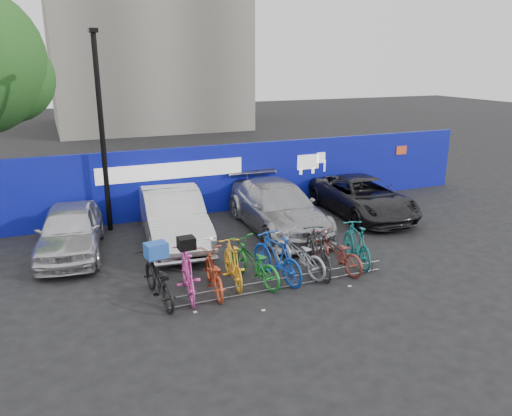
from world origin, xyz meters
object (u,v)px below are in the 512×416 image
car_2 (278,207)px  bike_9 (357,244)px  bike_3 (233,263)px  car_1 (173,217)px  bike_2 (213,273)px  bike_1 (188,273)px  bike_8 (336,252)px  bike_6 (299,254)px  bike_5 (277,257)px  bike_4 (254,262)px  lamppost (102,128)px  car_3 (363,197)px  car_0 (70,230)px  bike_rack (281,283)px  bike_7 (318,251)px  bike_0 (158,279)px

car_2 → bike_9: 3.44m
bike_3 → car_1: bearing=-73.3°
bike_2 → car_2: bearing=-127.0°
bike_1 → bike_3: 1.19m
bike_2 → bike_8: size_ratio=0.98×
bike_1 → bike_2: bearing=-174.7°
bike_3 → bike_6: size_ratio=0.92×
bike_3 → bike_5: size_ratio=0.90×
bike_4 → bike_3: bearing=-24.8°
bike_2 → bike_5: 1.66m
lamppost → bike_1: (1.08, -5.47, -2.69)m
car_3 → bike_6: car_3 is taller
bike_2 → bike_5: (1.65, 0.04, 0.11)m
lamppost → car_0: size_ratio=1.49×
bike_rack → car_2: (1.78, 4.00, 0.58)m
bike_1 → bike_8: (3.93, -0.03, -0.09)m
bike_1 → bike_5: bike_5 is taller
bike_2 → bike_rack: bearing=167.8°
car_0 → bike_3: (3.49, -3.61, -0.16)m
car_0 → bike_1: 4.46m
bike_7 → car_2: bearing=-87.6°
car_0 → bike_3: bearing=-37.4°
car_2 → bike_5: (-1.64, -3.46, -0.15)m
bike_1 → bike_9: size_ratio=1.04×
car_3 → bike_4: (-5.61, -3.61, -0.14)m
bike_rack → bike_3: bike_3 is taller
bike_rack → bike_6: size_ratio=2.88×
car_0 → bike_9: bearing=-19.3°
car_2 → car_3: car_2 is taller
bike_rack → bike_7: 1.43m
car_1 → bike_5: car_1 is taller
lamppost → bike_8: lamppost is taller
bike_5 → bike_1: bearing=-11.5°
bike_8 → bike_5: bearing=-13.1°
car_1 → lamppost: bearing=137.0°
car_3 → bike_0: bearing=-151.3°
car_1 → bike_6: car_1 is taller
bike_rack → bike_5: size_ratio=2.83×
bike_6 → bike_9: bearing=164.3°
bike_1 → bike_4: bike_1 is taller
bike_4 → bike_6: bike_4 is taller
lamppost → car_3: (8.36, -1.77, -2.61)m
bike_5 → car_0: bearing=-51.5°
car_3 → bike_8: size_ratio=2.56×
car_1 → car_2: car_1 is taller
car_3 → bike_1: 8.17m
bike_1 → bike_2: 0.61m
car_0 → bike_4: 5.46m
bike_8 → bike_9: bearing=-179.4°
car_0 → bike_6: 6.40m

